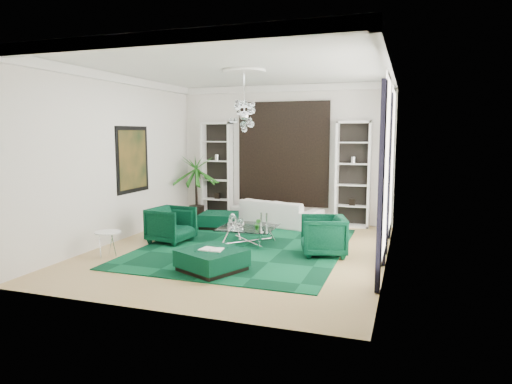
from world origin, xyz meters
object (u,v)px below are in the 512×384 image
(sofa, at_px, (277,212))
(ottoman_front, at_px, (212,261))
(coffee_table, at_px, (248,236))
(side_table, at_px, (108,244))
(ottoman_side, at_px, (219,220))
(palm, at_px, (196,178))
(armchair_left, at_px, (171,225))
(armchair_right, at_px, (323,236))

(sofa, distance_m, ottoman_front, 4.40)
(coffee_table, height_order, side_table, side_table)
(side_table, bearing_deg, ottoman_side, 73.14)
(coffee_table, height_order, palm, palm)
(ottoman_front, relative_size, side_table, 1.92)
(sofa, bearing_deg, ottoman_side, 46.67)
(armchair_left, relative_size, ottoman_front, 0.89)
(ottoman_front, bearing_deg, ottoman_side, 111.52)
(ottoman_side, distance_m, ottoman_front, 3.82)
(armchair_left, height_order, ottoman_side, armchair_left)
(sofa, height_order, armchair_left, armchair_left)
(side_table, bearing_deg, armchair_right, 20.10)
(side_table, height_order, palm, palm)
(sofa, relative_size, ottoman_front, 2.39)
(armchair_left, xyz_separation_m, ottoman_side, (0.40, 1.80, -0.21))
(ottoman_front, bearing_deg, sofa, 90.65)
(armchair_left, bearing_deg, palm, 21.83)
(side_table, bearing_deg, armchair_left, 68.20)
(ottoman_front, xyz_separation_m, palm, (-2.50, 4.50, 1.00))
(side_table, bearing_deg, sofa, 60.48)
(sofa, distance_m, armchair_left, 3.18)
(ottoman_front, bearing_deg, palm, 119.05)
(ottoman_side, distance_m, side_table, 3.45)
(ottoman_side, xyz_separation_m, palm, (-1.10, 0.95, 1.00))
(armchair_right, xyz_separation_m, side_table, (-4.10, -1.50, -0.16))
(sofa, distance_m, coffee_table, 2.30)
(sofa, xyz_separation_m, ottoman_front, (0.05, -4.40, -0.15))
(sofa, height_order, coffee_table, sofa)
(armchair_right, distance_m, palm, 5.08)
(ottoman_front, height_order, palm, palm)
(ottoman_side, bearing_deg, armchair_left, -102.53)
(armchair_left, distance_m, armchair_right, 3.50)
(armchair_right, relative_size, side_table, 1.72)
(palm, bearing_deg, sofa, -2.34)
(armchair_right, bearing_deg, armchair_left, -106.40)
(armchair_right, height_order, ottoman_side, armchair_right)
(armchair_right, distance_m, side_table, 4.37)
(armchair_left, height_order, palm, palm)
(sofa, height_order, ottoman_side, sofa)
(armchair_right, bearing_deg, palm, -139.61)
(ottoman_side, bearing_deg, ottoman_front, -68.48)
(ottoman_side, bearing_deg, armchair_right, -30.14)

